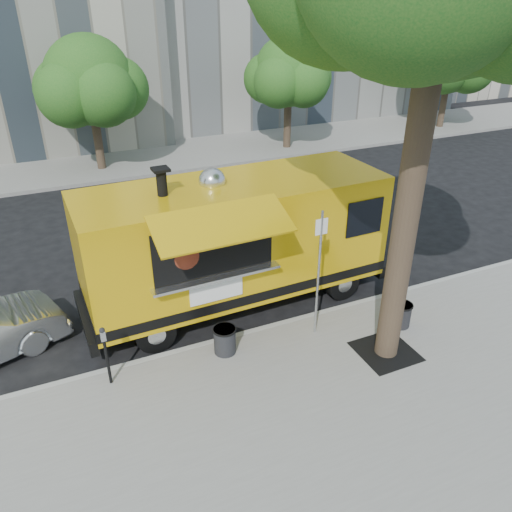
{
  "coord_description": "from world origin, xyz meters",
  "views": [
    {
      "loc": [
        -3.46,
        -9.47,
        7.06
      ],
      "look_at": [
        0.77,
        0.0,
        1.54
      ],
      "focal_mm": 35.0,
      "sensor_mm": 36.0,
      "label": 1
    }
  ],
  "objects_px": {
    "parking_meter": "(105,349)",
    "trash_bin_right": "(225,339)",
    "far_tree_c": "(289,72)",
    "far_tree_b": "(89,81)",
    "food_truck": "(234,240)",
    "far_tree_d": "(451,57)",
    "sign_post": "(319,267)",
    "trash_bin_left": "(401,314)"
  },
  "relations": [
    {
      "from": "parking_meter",
      "to": "trash_bin_right",
      "type": "height_order",
      "value": "parking_meter"
    },
    {
      "from": "far_tree_c",
      "to": "parking_meter",
      "type": "relative_size",
      "value": 3.9
    },
    {
      "from": "far_tree_b",
      "to": "far_tree_c",
      "type": "distance_m",
      "value": 9.01
    },
    {
      "from": "far_tree_b",
      "to": "food_truck",
      "type": "bearing_deg",
      "value": -83.14
    },
    {
      "from": "far_tree_d",
      "to": "food_truck",
      "type": "height_order",
      "value": "far_tree_d"
    },
    {
      "from": "sign_post",
      "to": "food_truck",
      "type": "relative_size",
      "value": 0.39
    },
    {
      "from": "parking_meter",
      "to": "trash_bin_right",
      "type": "distance_m",
      "value": 2.48
    },
    {
      "from": "far_tree_b",
      "to": "far_tree_c",
      "type": "relative_size",
      "value": 1.06
    },
    {
      "from": "far_tree_c",
      "to": "far_tree_d",
      "type": "height_order",
      "value": "far_tree_d"
    },
    {
      "from": "sign_post",
      "to": "trash_bin_right",
      "type": "bearing_deg",
      "value": 175.41
    },
    {
      "from": "far_tree_c",
      "to": "trash_bin_left",
      "type": "height_order",
      "value": "far_tree_c"
    },
    {
      "from": "far_tree_b",
      "to": "food_truck",
      "type": "height_order",
      "value": "far_tree_b"
    },
    {
      "from": "far_tree_b",
      "to": "trash_bin_right",
      "type": "distance_m",
      "value": 14.48
    },
    {
      "from": "sign_post",
      "to": "parking_meter",
      "type": "relative_size",
      "value": 2.25
    },
    {
      "from": "far_tree_c",
      "to": "sign_post",
      "type": "distance_m",
      "value": 15.48
    },
    {
      "from": "far_tree_b",
      "to": "far_tree_c",
      "type": "height_order",
      "value": "far_tree_b"
    },
    {
      "from": "far_tree_d",
      "to": "far_tree_b",
      "type": "bearing_deg",
      "value": 179.7
    },
    {
      "from": "far_tree_d",
      "to": "sign_post",
      "type": "bearing_deg",
      "value": -139.3
    },
    {
      "from": "trash_bin_right",
      "to": "parking_meter",
      "type": "bearing_deg",
      "value": 179.31
    },
    {
      "from": "far_tree_d",
      "to": "food_truck",
      "type": "bearing_deg",
      "value": -145.55
    },
    {
      "from": "far_tree_b",
      "to": "food_truck",
      "type": "distance_m",
      "value": 12.39
    },
    {
      "from": "trash_bin_left",
      "to": "sign_post",
      "type": "bearing_deg",
      "value": 163.35
    },
    {
      "from": "far_tree_d",
      "to": "trash_bin_right",
      "type": "xyz_separation_m",
      "value": [
        -18.57,
        -13.98,
        -3.41
      ]
    },
    {
      "from": "parking_meter",
      "to": "trash_bin_left",
      "type": "bearing_deg",
      "value": -6.87
    },
    {
      "from": "trash_bin_left",
      "to": "trash_bin_right",
      "type": "bearing_deg",
      "value": 169.52
    },
    {
      "from": "far_tree_b",
      "to": "trash_bin_left",
      "type": "distance_m",
      "value": 15.86
    },
    {
      "from": "food_truck",
      "to": "far_tree_c",
      "type": "bearing_deg",
      "value": 55.89
    },
    {
      "from": "sign_post",
      "to": "parking_meter",
      "type": "distance_m",
      "value": 4.64
    },
    {
      "from": "far_tree_b",
      "to": "sign_post",
      "type": "relative_size",
      "value": 1.83
    },
    {
      "from": "far_tree_d",
      "to": "trash_bin_left",
      "type": "relative_size",
      "value": 9.75
    },
    {
      "from": "parking_meter",
      "to": "trash_bin_right",
      "type": "xyz_separation_m",
      "value": [
        2.43,
        -0.03,
        -0.51
      ]
    },
    {
      "from": "far_tree_d",
      "to": "parking_meter",
      "type": "distance_m",
      "value": 25.38
    },
    {
      "from": "food_truck",
      "to": "trash_bin_left",
      "type": "distance_m",
      "value": 4.27
    },
    {
      "from": "far_tree_b",
      "to": "trash_bin_left",
      "type": "xyz_separation_m",
      "value": [
        4.5,
        -14.83,
        -3.37
      ]
    },
    {
      "from": "parking_meter",
      "to": "sign_post",
      "type": "bearing_deg",
      "value": -2.52
    },
    {
      "from": "far_tree_c",
      "to": "sign_post",
      "type": "bearing_deg",
      "value": -114.81
    },
    {
      "from": "sign_post",
      "to": "trash_bin_left",
      "type": "relative_size",
      "value": 5.18
    },
    {
      "from": "sign_post",
      "to": "parking_meter",
      "type": "xyz_separation_m",
      "value": [
        -4.55,
        0.2,
        -0.87
      ]
    },
    {
      "from": "far_tree_c",
      "to": "parking_meter",
      "type": "height_order",
      "value": "far_tree_c"
    },
    {
      "from": "parking_meter",
      "to": "trash_bin_right",
      "type": "bearing_deg",
      "value": -0.69
    },
    {
      "from": "food_truck",
      "to": "trash_bin_right",
      "type": "xyz_separation_m",
      "value": [
        -1.03,
        -1.95,
        -1.29
      ]
    },
    {
      "from": "sign_post",
      "to": "far_tree_d",
      "type": "bearing_deg",
      "value": 40.7
    }
  ]
}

